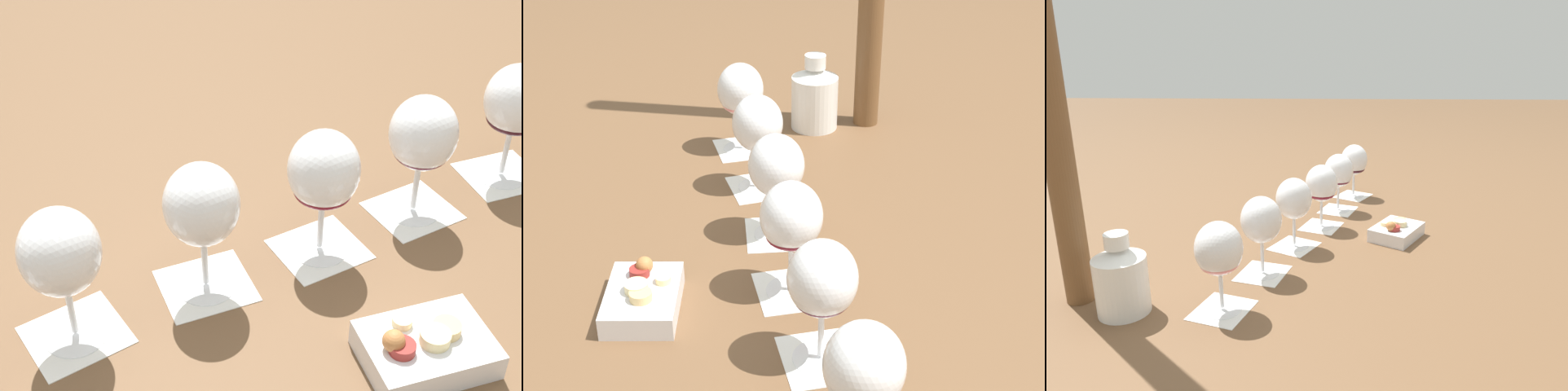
% 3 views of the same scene
% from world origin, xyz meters
% --- Properties ---
extents(ground_plane, '(8.00, 8.00, 0.00)m').
position_xyz_m(ground_plane, '(0.00, 0.00, 0.00)').
color(ground_plane, brown).
extents(tasting_card_0, '(0.13, 0.13, 0.00)m').
position_xyz_m(tasting_card_0, '(-0.38, 0.15, 0.00)').
color(tasting_card_0, white).
rests_on(tasting_card_0, ground_plane).
extents(tasting_card_1, '(0.13, 0.12, 0.00)m').
position_xyz_m(tasting_card_1, '(-0.22, 0.09, 0.00)').
color(tasting_card_1, white).
rests_on(tasting_card_1, ground_plane).
extents(tasting_card_2, '(0.14, 0.14, 0.00)m').
position_xyz_m(tasting_card_2, '(-0.07, 0.03, 0.00)').
color(tasting_card_2, white).
rests_on(tasting_card_2, ground_plane).
extents(tasting_card_3, '(0.14, 0.13, 0.00)m').
position_xyz_m(tasting_card_3, '(0.08, -0.03, 0.00)').
color(tasting_card_3, white).
rests_on(tasting_card_3, ground_plane).
extents(tasting_card_4, '(0.14, 0.13, 0.00)m').
position_xyz_m(tasting_card_4, '(0.22, -0.08, 0.00)').
color(tasting_card_4, white).
rests_on(tasting_card_4, ground_plane).
extents(tasting_card_5, '(0.14, 0.14, 0.00)m').
position_xyz_m(tasting_card_5, '(0.37, -0.14, 0.00)').
color(tasting_card_5, white).
rests_on(tasting_card_5, ground_plane).
extents(wine_glass_0, '(0.09, 0.09, 0.18)m').
position_xyz_m(wine_glass_0, '(-0.38, 0.15, 0.12)').
color(wine_glass_0, white).
rests_on(wine_glass_0, tasting_card_0).
extents(wine_glass_1, '(0.09, 0.09, 0.18)m').
position_xyz_m(wine_glass_1, '(-0.22, 0.09, 0.12)').
color(wine_glass_1, white).
rests_on(wine_glass_1, tasting_card_1).
extents(wine_glass_2, '(0.09, 0.09, 0.18)m').
position_xyz_m(wine_glass_2, '(-0.07, 0.03, 0.12)').
color(wine_glass_2, white).
rests_on(wine_glass_2, tasting_card_2).
extents(wine_glass_3, '(0.09, 0.09, 0.18)m').
position_xyz_m(wine_glass_3, '(0.08, -0.03, 0.12)').
color(wine_glass_3, white).
rests_on(wine_glass_3, tasting_card_3).
extents(wine_glass_4, '(0.09, 0.09, 0.18)m').
position_xyz_m(wine_glass_4, '(0.22, -0.08, 0.12)').
color(wine_glass_4, white).
rests_on(wine_glass_4, tasting_card_4).
extents(wine_glass_5, '(0.09, 0.09, 0.18)m').
position_xyz_m(wine_glass_5, '(0.37, -0.14, 0.12)').
color(wine_glass_5, white).
rests_on(wine_glass_5, tasting_card_5).
extents(ceramic_vase, '(0.10, 0.10, 0.16)m').
position_xyz_m(ceramic_vase, '(-0.39, 0.33, 0.07)').
color(ceramic_vase, white).
rests_on(ceramic_vase, ground_plane).
extents(snack_dish, '(0.17, 0.16, 0.06)m').
position_xyz_m(snack_dish, '(-0.00, -0.23, 0.02)').
color(snack_dish, silver).
rests_on(snack_dish, ground_plane).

